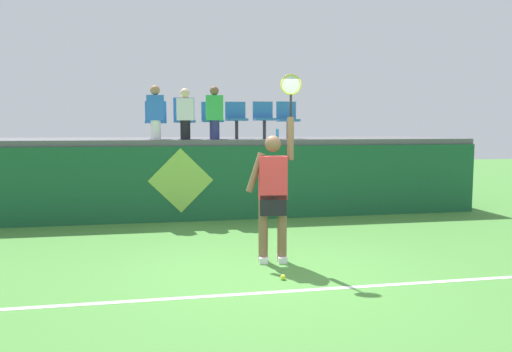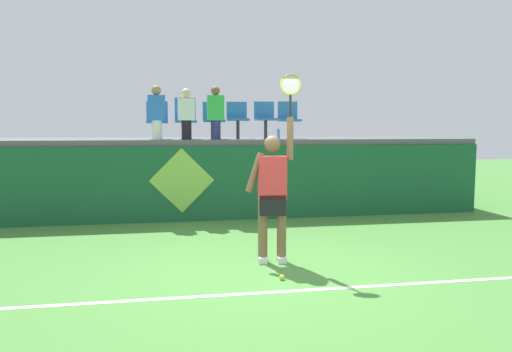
% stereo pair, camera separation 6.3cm
% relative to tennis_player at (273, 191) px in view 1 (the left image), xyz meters
% --- Properties ---
extents(ground_plane, '(40.00, 40.00, 0.00)m').
position_rel_tennis_player_xyz_m(ground_plane, '(-0.17, -0.52, -0.98)').
color(ground_plane, '#478438').
extents(court_back_wall, '(10.78, 0.20, 1.49)m').
position_rel_tennis_player_xyz_m(court_back_wall, '(-0.17, 3.27, -0.24)').
color(court_back_wall, '#195633').
rests_on(court_back_wall, ground_plane).
extents(spectator_platform, '(10.78, 3.07, 0.12)m').
position_rel_tennis_player_xyz_m(spectator_platform, '(-0.17, 4.75, 0.57)').
color(spectator_platform, '#56565B').
rests_on(spectator_platform, court_back_wall).
extents(court_baseline_stripe, '(9.71, 0.08, 0.01)m').
position_rel_tennis_player_xyz_m(court_baseline_stripe, '(-0.17, -1.25, -0.98)').
color(court_baseline_stripe, white).
rests_on(court_baseline_stripe, ground_plane).
extents(tennis_player, '(0.75, 0.30, 2.56)m').
position_rel_tennis_player_xyz_m(tennis_player, '(0.00, 0.00, 0.00)').
color(tennis_player, white).
rests_on(tennis_player, ground_plane).
extents(tennis_ball, '(0.07, 0.07, 0.07)m').
position_rel_tennis_player_xyz_m(tennis_ball, '(-0.06, -0.82, -0.95)').
color(tennis_ball, '#D1E533').
rests_on(tennis_ball, ground_plane).
extents(water_bottle, '(0.06, 0.06, 0.21)m').
position_rel_tennis_player_xyz_m(water_bottle, '(0.85, 3.38, 0.73)').
color(water_bottle, '#338CE5').
rests_on(water_bottle, spectator_platform).
extents(stadium_chair_0, '(0.44, 0.42, 0.79)m').
position_rel_tennis_player_xyz_m(stadium_chair_0, '(-1.60, 4.03, 1.06)').
color(stadium_chair_0, '#38383D').
rests_on(stadium_chair_0, spectator_platform).
extents(stadium_chair_1, '(0.44, 0.42, 0.87)m').
position_rel_tennis_player_xyz_m(stadium_chair_1, '(-1.01, 4.03, 1.10)').
color(stadium_chair_1, '#38383D').
rests_on(stadium_chair_1, spectator_platform).
extents(stadium_chair_2, '(0.44, 0.42, 0.79)m').
position_rel_tennis_player_xyz_m(stadium_chair_2, '(-0.42, 4.02, 1.07)').
color(stadium_chair_2, '#38383D').
rests_on(stadium_chair_2, spectator_platform).
extents(stadium_chair_3, '(0.44, 0.42, 0.80)m').
position_rel_tennis_player_xyz_m(stadium_chair_3, '(0.09, 4.02, 1.09)').
color(stadium_chair_3, '#38383D').
rests_on(stadium_chair_3, spectator_platform).
extents(stadium_chair_4, '(0.44, 0.42, 0.81)m').
position_rel_tennis_player_xyz_m(stadium_chair_4, '(0.70, 4.02, 1.10)').
color(stadium_chair_4, '#38383D').
rests_on(stadium_chair_4, spectator_platform).
extents(stadium_chair_5, '(0.44, 0.42, 0.81)m').
position_rel_tennis_player_xyz_m(stadium_chair_5, '(1.23, 4.02, 1.09)').
color(stadium_chair_5, '#38383D').
rests_on(stadium_chair_5, spectator_platform).
extents(spectator_0, '(0.34, 0.20, 1.08)m').
position_rel_tennis_player_xyz_m(spectator_0, '(-0.42, 3.56, 1.18)').
color(spectator_0, navy).
rests_on(spectator_0, spectator_platform).
extents(spectator_1, '(0.34, 0.20, 1.03)m').
position_rel_tennis_player_xyz_m(spectator_1, '(-1.01, 3.57, 1.16)').
color(spectator_1, black).
rests_on(spectator_1, spectator_platform).
extents(spectator_2, '(0.34, 0.20, 1.08)m').
position_rel_tennis_player_xyz_m(spectator_2, '(-1.60, 3.56, 1.18)').
color(spectator_2, white).
rests_on(spectator_2, spectator_platform).
extents(wall_signage_mount, '(1.27, 0.01, 1.46)m').
position_rel_tennis_player_xyz_m(wall_signage_mount, '(-1.13, 3.16, -0.98)').
color(wall_signage_mount, '#195633').
rests_on(wall_signage_mount, ground_plane).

